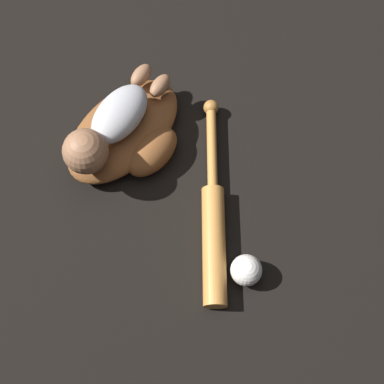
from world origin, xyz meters
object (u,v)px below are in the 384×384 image
baseball_glove (128,134)px  baby_figure (108,127)px  baseball_bat (213,223)px  baseball (246,270)px

baseball_glove → baby_figure: (0.05, -0.00, 0.09)m
baseball_glove → baby_figure: bearing=-1.6°
baby_figure → baseball_glove: bearing=178.4°
baseball_glove → baseball_bat: (-0.02, 0.34, -0.01)m
baseball → baseball_glove: bearing=-89.6°
baby_figure → baseball_bat: baby_figure is taller
baseball_bat → baseball: baseball is taller
baseball_bat → baseball_glove: bearing=-86.3°
baby_figure → baseball_bat: bearing=101.9°
baseball_bat → baseball: bearing=82.8°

